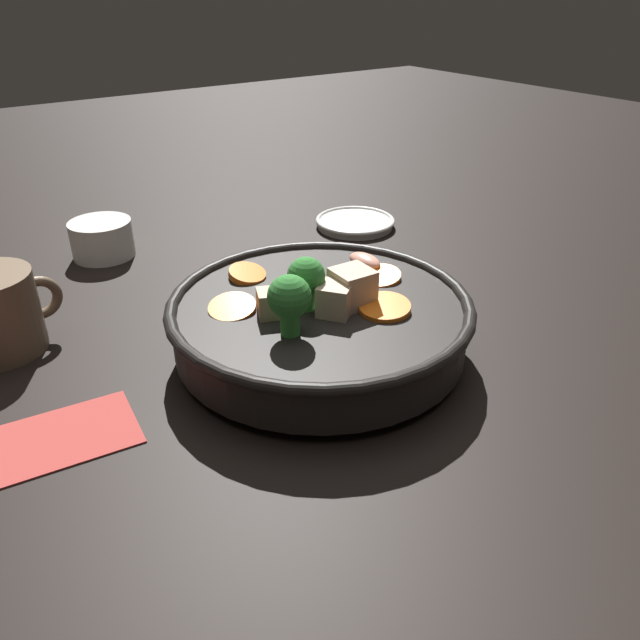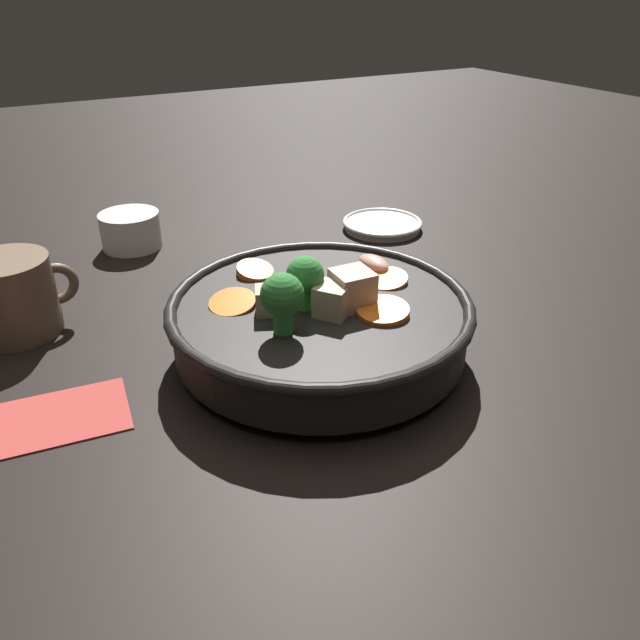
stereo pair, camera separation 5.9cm
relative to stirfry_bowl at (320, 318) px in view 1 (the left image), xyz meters
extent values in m
plane|color=black|center=(0.00, 0.00, -0.04)|extent=(3.00, 3.00, 0.00)
cylinder|color=black|center=(0.00, 0.00, -0.03)|extent=(0.15, 0.15, 0.01)
cylinder|color=black|center=(0.00, 0.00, -0.01)|extent=(0.27, 0.27, 0.04)
torus|color=black|center=(0.00, 0.00, 0.02)|extent=(0.29, 0.29, 0.01)
cylinder|color=brown|center=(0.00, 0.00, 0.00)|extent=(0.26, 0.26, 0.02)
cylinder|color=orange|center=(-0.03, 0.09, 0.02)|extent=(0.05, 0.05, 0.02)
cylinder|color=orange|center=(-0.07, 0.04, 0.02)|extent=(0.06, 0.06, 0.01)
cylinder|color=orange|center=(0.08, 0.01, 0.02)|extent=(0.06, 0.06, 0.01)
cylinder|color=orange|center=(0.04, -0.04, 0.02)|extent=(0.07, 0.07, 0.01)
cylinder|color=green|center=(-0.05, -0.03, 0.03)|extent=(0.02, 0.02, 0.02)
sphere|color=#2D752D|center=(-0.05, -0.03, 0.05)|extent=(0.04, 0.04, 0.04)
cylinder|color=green|center=(-0.01, 0.00, 0.03)|extent=(0.02, 0.02, 0.02)
sphere|color=#2D752D|center=(-0.01, 0.00, 0.05)|extent=(0.03, 0.03, 0.03)
cube|color=tan|center=(0.02, -0.02, 0.03)|extent=(0.04, 0.04, 0.03)
cube|color=tan|center=(0.00, -0.02, 0.03)|extent=(0.04, 0.04, 0.03)
cube|color=#9E7F66|center=(-0.05, 0.01, 0.03)|extent=(0.03, 0.03, 0.02)
ellipsoid|color=#EA9E84|center=(0.09, 0.04, 0.02)|extent=(0.03, 0.04, 0.01)
cylinder|color=white|center=(0.24, 0.25, -0.03)|extent=(0.11, 0.11, 0.01)
torus|color=white|center=(0.24, 0.25, -0.03)|extent=(0.11, 0.11, 0.01)
cylinder|color=white|center=(-0.09, 0.35, -0.01)|extent=(0.08, 0.08, 0.05)
cylinder|color=brown|center=(-0.09, 0.35, 0.00)|extent=(0.07, 0.07, 0.00)
torus|color=brown|center=(-0.21, 0.18, 0.01)|extent=(0.05, 0.01, 0.05)
cube|color=#A33833|center=(-0.24, 0.02, -0.04)|extent=(0.12, 0.09, 0.00)
camera|label=1|loc=(-0.30, -0.42, 0.29)|focal=35.00mm
camera|label=2|loc=(-0.25, -0.45, 0.29)|focal=35.00mm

